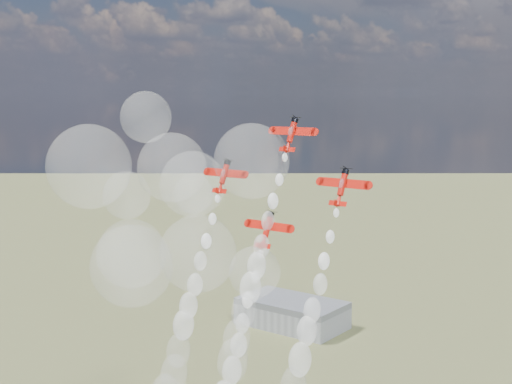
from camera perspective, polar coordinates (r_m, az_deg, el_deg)
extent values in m
cube|color=gray|center=(350.21, 2.90, -9.87)|extent=(50.00, 28.00, 10.00)
cube|color=#595B60|center=(348.28, 2.91, -8.85)|extent=(50.00, 28.00, 3.00)
cylinder|color=red|center=(147.12, 2.89, 4.84)|extent=(1.22, 2.98, 4.63)
cylinder|color=black|center=(147.85, 3.12, 5.71)|extent=(1.39, 1.63, 1.37)
cube|color=red|center=(147.43, 2.97, 4.89)|extent=(10.62, 0.89, 1.67)
cube|color=white|center=(149.14, 2.08, 4.91)|extent=(4.18, 0.22, 0.45)
cube|color=white|center=(145.93, 3.93, 4.83)|extent=(4.18, 0.22, 0.45)
cube|color=red|center=(145.92, 2.50, 3.43)|extent=(3.83, 0.49, 0.92)
cube|color=red|center=(145.37, 2.35, 3.46)|extent=(0.12, 1.81, 1.64)
ellipsoid|color=silver|center=(146.72, 2.79, 4.88)|extent=(0.96, 1.67, 2.32)
cone|color=red|center=(146.18, 2.58, 3.67)|extent=(1.22, 2.04, 2.56)
cylinder|color=red|center=(153.26, -2.55, 1.47)|extent=(1.22, 2.98, 4.63)
cylinder|color=black|center=(153.80, -2.31, 2.33)|extent=(1.39, 1.63, 1.37)
cube|color=red|center=(153.54, -2.45, 1.52)|extent=(10.62, 0.89, 1.67)
cube|color=white|center=(155.45, -3.25, 1.58)|extent=(4.18, 0.22, 0.45)
cube|color=white|center=(151.82, -1.59, 1.44)|extent=(4.18, 0.22, 0.45)
cube|color=red|center=(152.37, -2.95, 0.10)|extent=(3.83, 0.49, 0.92)
cube|color=red|center=(151.85, -3.11, 0.11)|extent=(0.12, 1.81, 1.64)
ellipsoid|color=silver|center=(152.88, -2.66, 1.50)|extent=(0.96, 1.67, 2.32)
cone|color=red|center=(152.57, -2.87, 0.34)|extent=(1.22, 2.04, 2.56)
cylinder|color=red|center=(136.68, 6.94, 0.63)|extent=(1.22, 2.98, 4.63)
cylinder|color=black|center=(137.28, 7.17, 1.60)|extent=(1.39, 1.63, 1.37)
cube|color=red|center=(136.99, 7.02, 0.70)|extent=(10.62, 0.89, 1.67)
cube|color=white|center=(138.52, 6.02, 0.77)|extent=(4.18, 0.22, 0.45)
cube|color=white|center=(135.69, 8.10, 0.59)|extent=(4.18, 0.22, 0.45)
cube|color=red|center=(135.68, 6.55, -0.91)|extent=(3.83, 0.49, 0.92)
cube|color=red|center=(135.10, 6.41, -0.90)|extent=(0.12, 1.81, 1.64)
ellipsoid|color=silver|center=(136.26, 6.84, 0.66)|extent=(0.96, 1.67, 2.32)
cone|color=red|center=(135.91, 6.63, -0.64)|extent=(1.22, 2.04, 2.56)
cylinder|color=red|center=(142.50, 0.94, -2.80)|extent=(1.22, 2.98, 4.63)
cylinder|color=black|center=(142.91, 1.18, -1.87)|extent=(1.39, 1.63, 1.37)
cube|color=red|center=(142.79, 1.03, -2.73)|extent=(10.62, 0.89, 1.67)
cube|color=white|center=(144.54, 0.13, -2.62)|extent=(4.18, 0.22, 0.45)
cube|color=white|center=(141.23, 1.99, -2.87)|extent=(4.18, 0.22, 0.45)
cube|color=red|center=(141.83, 0.52, -4.30)|extent=(3.83, 0.49, 0.92)
cube|color=red|center=(141.28, 0.36, -4.30)|extent=(0.12, 1.81, 1.64)
ellipsoid|color=silver|center=(142.10, 0.82, -2.78)|extent=(0.96, 1.67, 2.32)
cone|color=red|center=(141.99, 0.61, -4.04)|extent=(1.22, 2.04, 2.56)
sphere|color=white|center=(145.56, 2.32, 2.78)|extent=(1.04, 1.04, 1.04)
sphere|color=white|center=(144.47, 1.88, 0.99)|extent=(1.50, 1.50, 1.50)
sphere|color=white|center=(143.49, 1.36, -0.72)|extent=(1.96, 1.96, 1.96)
sphere|color=white|center=(142.53, 0.97, -2.36)|extent=(2.42, 2.42, 2.42)
sphere|color=white|center=(141.86, 0.45, -4.38)|extent=(2.88, 2.88, 2.88)
sphere|color=white|center=(141.50, 0.05, -5.93)|extent=(3.34, 3.34, 3.34)
sphere|color=white|center=(141.12, -0.44, -7.66)|extent=(3.80, 3.80, 3.80)
sphere|color=white|center=(140.49, -1.01, -9.56)|extent=(4.26, 4.26, 4.26)
sphere|color=white|center=(141.01, -1.56, -11.67)|extent=(4.72, 4.72, 4.72)
sphere|color=white|center=(140.26, -1.88, -13.37)|extent=(5.18, 5.18, 5.18)
sphere|color=white|center=(152.03, -3.10, -0.52)|extent=(1.04, 1.04, 1.04)
sphere|color=white|center=(151.40, -3.50, -2.16)|extent=(1.50, 1.50, 1.50)
sphere|color=white|center=(150.74, -4.00, -3.94)|extent=(1.96, 1.96, 1.96)
sphere|color=white|center=(150.33, -4.47, -5.53)|extent=(2.42, 2.42, 2.42)
sphere|color=white|center=(149.86, -4.90, -7.41)|extent=(2.88, 2.88, 2.88)
sphere|color=white|center=(149.70, -5.42, -9.05)|extent=(3.34, 3.34, 3.34)
sphere|color=white|center=(149.93, -5.82, -10.53)|extent=(3.80, 3.80, 3.80)
sphere|color=white|center=(150.17, -6.22, -12.49)|extent=(4.26, 4.26, 4.26)
sphere|color=white|center=(150.24, -6.58, -14.23)|extent=(4.72, 4.72, 4.72)
sphere|color=white|center=(135.40, 6.44, -1.67)|extent=(1.04, 1.04, 1.04)
sphere|color=white|center=(134.60, 5.95, -3.58)|extent=(1.50, 1.50, 1.50)
sphere|color=white|center=(133.80, 5.45, -5.53)|extent=(1.96, 1.96, 1.96)
sphere|color=white|center=(133.33, 5.16, -7.36)|extent=(2.42, 2.42, 2.42)
sphere|color=white|center=(132.94, 4.52, -9.42)|extent=(2.88, 2.88, 2.88)
sphere|color=white|center=(132.78, 4.10, -11.01)|extent=(3.34, 3.34, 3.34)
sphere|color=white|center=(132.62, 3.54, -13.24)|extent=(3.80, 3.80, 3.80)
sphere|color=white|center=(141.77, 0.38, -4.98)|extent=(1.04, 1.04, 1.04)
sphere|color=white|center=(141.31, -0.03, -6.80)|extent=(1.50, 1.50, 1.50)
sphere|color=white|center=(140.83, -0.68, -8.63)|extent=(1.96, 1.96, 1.96)
sphere|color=white|center=(140.83, -1.09, -10.48)|extent=(2.42, 2.42, 2.42)
sphere|color=white|center=(140.49, -1.40, -12.14)|extent=(2.88, 2.88, 2.88)
sphere|color=white|center=(141.03, -1.94, -14.07)|extent=(3.34, 3.34, 3.34)
sphere|color=white|center=(161.80, -4.67, -4.93)|extent=(17.62, 17.62, 17.62)
sphere|color=white|center=(192.28, -9.92, -4.89)|extent=(18.41, 18.41, 18.41)
sphere|color=white|center=(150.58, -0.11, -6.41)|extent=(10.93, 10.93, 10.93)
sphere|color=white|center=(183.62, -8.80, 5.94)|extent=(13.14, 13.14, 13.14)
sphere|color=white|center=(162.19, -6.74, 1.96)|extent=(15.81, 15.81, 15.81)
sphere|color=white|center=(153.24, -0.36, 2.48)|extent=(16.39, 16.39, 16.39)
sphere|color=white|center=(179.82, -9.91, -5.85)|extent=(20.58, 20.58, 20.58)
sphere|color=white|center=(177.90, -13.20, 1.99)|extent=(20.68, 20.68, 20.68)
sphere|color=white|center=(169.48, -5.09, 0.63)|extent=(15.81, 15.81, 15.81)
sphere|color=white|center=(186.06, -10.30, -0.25)|extent=(12.42, 12.42, 12.42)
sphere|color=white|center=(180.30, -5.02, -0.16)|extent=(10.16, 10.16, 10.16)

